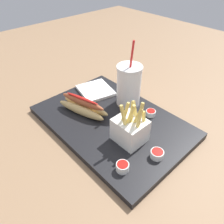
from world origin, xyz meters
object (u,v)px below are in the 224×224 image
ketchup_cup_2 (123,167)px  ketchup_cup_3 (151,113)px  fries_basket (130,129)px  soda_cup (129,85)px  napkin_stack (96,90)px  hot_dog_1 (83,106)px  ketchup_cup_1 (157,154)px

ketchup_cup_2 → ketchup_cup_3: (-0.09, 0.23, -0.00)m
fries_basket → ketchup_cup_2: (0.06, -0.09, -0.03)m
soda_cup → fries_basket: 0.19m
soda_cup → fries_basket: soda_cup is taller
napkin_stack → fries_basket: bearing=-18.8°
soda_cup → hot_dog_1: size_ratio=1.20×
ketchup_cup_3 → napkin_stack: 0.24m
soda_cup → ketchup_cup_1: size_ratio=6.39×
hot_dog_1 → ketchup_cup_1: 0.29m
soda_cup → hot_dog_1: bearing=-113.9°
hot_dog_1 → soda_cup: bearing=66.1°
soda_cup → ketchup_cup_2: size_ratio=6.85×
fries_basket → napkin_stack: size_ratio=1.14×
fries_basket → hot_dog_1: size_ratio=0.75×
soda_cup → ketchup_cup_3: bearing=3.1°
ketchup_cup_2 → ketchup_cup_3: ketchup_cup_2 is taller
soda_cup → napkin_stack: 0.16m
hot_dog_1 → napkin_stack: size_ratio=1.51×
ketchup_cup_1 → ketchup_cup_3: size_ratio=1.11×
ketchup_cup_1 → napkin_stack: 0.37m
ketchup_cup_2 → hot_dog_1: bearing=164.6°
ketchup_cup_1 → napkin_stack: (-0.36, 0.08, -0.01)m
fries_basket → napkin_stack: 0.28m
fries_basket → ketchup_cup_2: bearing=-55.7°
soda_cup → napkin_stack: size_ratio=1.81×
fries_basket → ketchup_cup_1: bearing=3.9°
soda_cup → ketchup_cup_2: (0.19, -0.22, -0.06)m
fries_basket → soda_cup: bearing=135.3°
ketchup_cup_1 → ketchup_cup_2: bearing=-108.5°
ketchup_cup_3 → soda_cup: bearing=-176.9°
fries_basket → ketchup_cup_3: (-0.03, 0.13, -0.03)m
soda_cup → fries_basket: bearing=-44.7°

